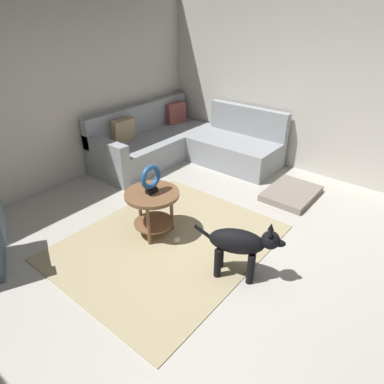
{
  "coord_description": "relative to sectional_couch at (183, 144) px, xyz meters",
  "views": [
    {
      "loc": [
        -2.01,
        -1.38,
        2.32
      ],
      "look_at": [
        0.45,
        0.6,
        0.55
      ],
      "focal_mm": 31.46,
      "sensor_mm": 36.0,
      "label": 1
    }
  ],
  "objects": [
    {
      "name": "dog",
      "position": [
        -1.78,
        -2.2,
        0.09
      ],
      "size": [
        0.42,
        0.79,
        0.63
      ],
      "rotation": [
        0.0,
        0.0,
        3.56
      ],
      "color": "black",
      "rests_on": "ground_plane"
    },
    {
      "name": "ground_plane",
      "position": [
        -1.99,
        -2.02,
        -0.34
      ],
      "size": [
        6.0,
        6.0,
        0.1
      ],
      "primitive_type": "cube",
      "color": "beige"
    },
    {
      "name": "wall_right",
      "position": [
        0.95,
        -2.02,
        1.06
      ],
      "size": [
        0.12,
        6.0,
        2.7
      ],
      "primitive_type": "cube",
      "color": "silver",
      "rests_on": "ground_plane"
    },
    {
      "name": "dog_bed_mat",
      "position": [
        -0.01,
        -1.94,
        -0.24
      ],
      "size": [
        0.8,
        0.6,
        0.09
      ],
      "primitive_type": "cube",
      "color": "gray",
      "rests_on": "ground_plane"
    },
    {
      "name": "wall_back",
      "position": [
        -1.99,
        0.92,
        1.06
      ],
      "size": [
        6.0,
        0.12,
        2.7
      ],
      "primitive_type": "cube",
      "color": "silver",
      "rests_on": "ground_plane"
    },
    {
      "name": "area_rug",
      "position": [
        -1.84,
        -1.32,
        -0.28
      ],
      "size": [
        2.3,
        1.9,
        0.01
      ],
      "primitive_type": "cube",
      "color": "tan",
      "rests_on": "ground_plane"
    },
    {
      "name": "torus_sculpture",
      "position": [
        -1.8,
        -1.08,
        0.42
      ],
      "size": [
        0.28,
        0.08,
        0.33
      ],
      "color": "black",
      "rests_on": "side_table"
    },
    {
      "name": "sectional_couch",
      "position": [
        0.0,
        0.0,
        0.0
      ],
      "size": [
        2.2,
        2.25,
        0.88
      ],
      "color": "#9EA3A8",
      "rests_on": "ground_plane"
    },
    {
      "name": "side_table",
      "position": [
        -1.8,
        -1.08,
        0.13
      ],
      "size": [
        0.6,
        0.6,
        0.54
      ],
      "color": "brown",
      "rests_on": "ground_plane"
    },
    {
      "name": "dog_toy_ball",
      "position": [
        -1.77,
        -1.4,
        -0.25
      ],
      "size": [
        0.07,
        0.07,
        0.07
      ],
      "primitive_type": "sphere",
      "color": "silver",
      "rests_on": "ground_plane"
    }
  ]
}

